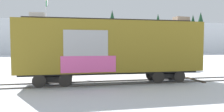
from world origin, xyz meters
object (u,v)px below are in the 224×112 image
Objects in this scene: flagpole at (47,27)px; parked_car_black at (124,64)px; parked_car_red at (70,65)px; parked_car_white at (174,63)px; freight_car at (112,47)px.

flagpole is 1.98× the size of parked_car_black.
parked_car_black is (8.43, -2.92, -4.21)m from flagpole.
parked_car_red is 1.07× the size of parked_car_white.
parked_car_black is 5.90m from parked_car_white.
freight_car is 2.83× the size of parked_car_red.
parked_car_red is 1.13× the size of parked_car_black.
parked_car_white is at bearing -1.13° from parked_car_black.
parked_car_red is at bearing 177.83° from parked_car_white.
parked_car_white is (8.43, 6.41, -1.85)m from freight_car.
flagpole reaches higher than parked_car_white.
parked_car_red is (-3.24, 6.85, -1.88)m from freight_car.
flagpole is 15.23m from parked_car_white.
freight_car reaches higher than parked_car_black.
flagpole is at bearing 168.06° from parked_car_white.
freight_car is 10.75m from parked_car_white.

